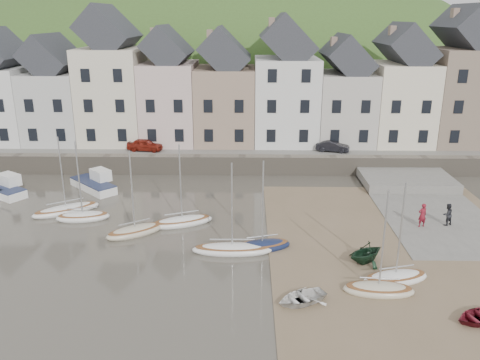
{
  "coord_description": "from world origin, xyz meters",
  "views": [
    {
      "loc": [
        0.66,
        -29.01,
        14.67
      ],
      "look_at": [
        0.0,
        6.0,
        3.0
      ],
      "focal_mm": 36.96,
      "sensor_mm": 36.0,
      "label": 1
    }
  ],
  "objects_px": {
    "rowboat_white": "(301,298)",
    "person_dark": "(447,214)",
    "sailboat_0": "(66,210)",
    "car_left": "(145,145)",
    "rowboat_green": "(366,252)",
    "person_red": "(422,215)",
    "car_right": "(333,146)"
  },
  "relations": [
    {
      "from": "sailboat_0",
      "to": "car_left",
      "type": "relative_size",
      "value": 1.76
    },
    {
      "from": "person_red",
      "to": "car_left",
      "type": "xyz_separation_m",
      "value": [
        -23.13,
        15.3,
        1.2
      ]
    },
    {
      "from": "rowboat_green",
      "to": "rowboat_white",
      "type": "bearing_deg",
      "value": -77.7
    },
    {
      "from": "rowboat_green",
      "to": "car_left",
      "type": "relative_size",
      "value": 0.73
    },
    {
      "from": "rowboat_green",
      "to": "person_dark",
      "type": "height_order",
      "value": "person_dark"
    },
    {
      "from": "person_red",
      "to": "car_right",
      "type": "xyz_separation_m",
      "value": [
        -4.08,
        15.3,
        1.14
      ]
    },
    {
      "from": "person_dark",
      "to": "car_left",
      "type": "relative_size",
      "value": 0.46
    },
    {
      "from": "sailboat_0",
      "to": "person_red",
      "type": "bearing_deg",
      "value": -5.2
    },
    {
      "from": "car_right",
      "to": "rowboat_white",
      "type": "bearing_deg",
      "value": -177.31
    },
    {
      "from": "sailboat_0",
      "to": "rowboat_green",
      "type": "bearing_deg",
      "value": -20.09
    },
    {
      "from": "rowboat_white",
      "to": "car_right",
      "type": "bearing_deg",
      "value": 139.65
    },
    {
      "from": "person_red",
      "to": "car_left",
      "type": "relative_size",
      "value": 0.5
    },
    {
      "from": "person_red",
      "to": "car_right",
      "type": "height_order",
      "value": "car_right"
    },
    {
      "from": "sailboat_0",
      "to": "rowboat_green",
      "type": "height_order",
      "value": "sailboat_0"
    },
    {
      "from": "sailboat_0",
      "to": "person_dark",
      "type": "xyz_separation_m",
      "value": [
        28.78,
        -2.12,
        0.69
      ]
    },
    {
      "from": "rowboat_green",
      "to": "person_red",
      "type": "bearing_deg",
      "value": 102.26
    },
    {
      "from": "sailboat_0",
      "to": "car_left",
      "type": "distance_m",
      "value": 13.53
    },
    {
      "from": "sailboat_0",
      "to": "rowboat_green",
      "type": "distance_m",
      "value": 23.01
    },
    {
      "from": "sailboat_0",
      "to": "rowboat_white",
      "type": "xyz_separation_m",
      "value": [
        17.14,
        -12.55,
        0.09
      ]
    },
    {
      "from": "person_red",
      "to": "person_dark",
      "type": "bearing_deg",
      "value": 174.68
    },
    {
      "from": "sailboat_0",
      "to": "rowboat_green",
      "type": "xyz_separation_m",
      "value": [
        21.6,
        -7.9,
        0.49
      ]
    },
    {
      "from": "sailboat_0",
      "to": "rowboat_white",
      "type": "distance_m",
      "value": 21.24
    },
    {
      "from": "rowboat_white",
      "to": "car_right",
      "type": "distance_m",
      "value": 26.08
    },
    {
      "from": "sailboat_0",
      "to": "rowboat_white",
      "type": "bearing_deg",
      "value": -36.21
    },
    {
      "from": "rowboat_white",
      "to": "person_dark",
      "type": "bearing_deg",
      "value": 104.0
    },
    {
      "from": "person_red",
      "to": "car_right",
      "type": "relative_size",
      "value": 0.54
    },
    {
      "from": "person_red",
      "to": "person_dark",
      "type": "distance_m",
      "value": 1.96
    },
    {
      "from": "person_dark",
      "to": "rowboat_green",
      "type": "bearing_deg",
      "value": 15.52
    },
    {
      "from": "person_red",
      "to": "person_dark",
      "type": "xyz_separation_m",
      "value": [
        1.93,
        0.32,
        -0.06
      ]
    },
    {
      "from": "rowboat_green",
      "to": "person_red",
      "type": "xyz_separation_m",
      "value": [
        5.24,
        5.45,
        0.26
      ]
    },
    {
      "from": "person_red",
      "to": "car_right",
      "type": "bearing_deg",
      "value": -89.92
    },
    {
      "from": "rowboat_green",
      "to": "person_dark",
      "type": "xyz_separation_m",
      "value": [
        7.17,
        5.78,
        0.2
      ]
    }
  ]
}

